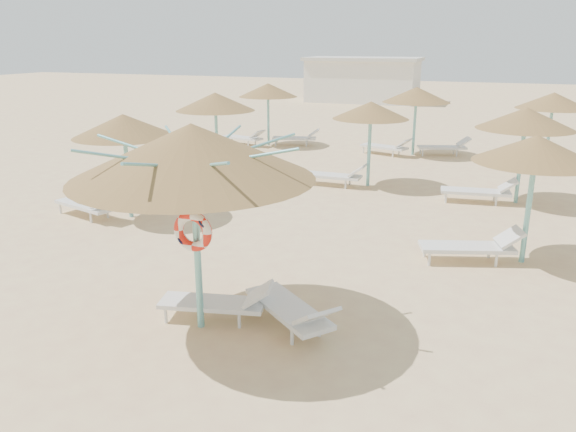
% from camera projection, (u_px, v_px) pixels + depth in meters
% --- Properties ---
extents(ground, '(120.00, 120.00, 0.00)m').
position_uv_depth(ground, '(228.00, 323.00, 9.17)').
color(ground, '#DFC488').
rests_on(ground, ground).
extents(main_palapa, '(3.65, 3.65, 3.27)m').
position_uv_depth(main_palapa, '(192.00, 152.00, 8.21)').
color(main_palapa, '#6BB9BA').
rests_on(main_palapa, ground).
extents(lounger_main_a, '(1.93, 0.94, 0.67)m').
position_uv_depth(lounger_main_a, '(220.00, 302.00, 9.18)').
color(lounger_main_a, silver).
rests_on(lounger_main_a, ground).
extents(lounger_main_b, '(1.92, 1.73, 0.73)m').
position_uv_depth(lounger_main_b, '(292.00, 310.00, 8.86)').
color(lounger_main_b, silver).
rests_on(lounger_main_b, ground).
extents(palapa_field, '(20.64, 13.66, 2.70)m').
position_uv_depth(palapa_field, '(425.00, 114.00, 17.03)').
color(palapa_field, '#6BB9BA').
rests_on(palapa_field, ground).
extents(service_hut, '(8.40, 4.40, 3.25)m').
position_uv_depth(service_hut, '(363.00, 80.00, 41.99)').
color(service_hut, silver).
rests_on(service_hut, ground).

